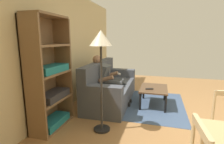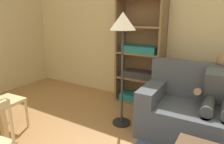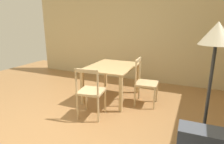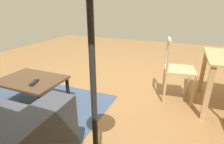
# 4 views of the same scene
# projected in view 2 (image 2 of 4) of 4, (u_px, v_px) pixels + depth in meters

# --- Properties ---
(wall_back) EXTENTS (6.60, 0.12, 2.59)m
(wall_back) POSITION_uv_depth(u_px,v_px,m) (173.00, 35.00, 3.57)
(wall_back) COLOR #D1BC8C
(wall_back) RESTS_ON ground_plane
(couch) EXTENTS (2.11, 0.93, 0.98)m
(couch) POSITION_uv_depth(u_px,v_px,m) (224.00, 117.00, 2.62)
(couch) COLOR #474C56
(couch) RESTS_ON ground_plane
(person_lounging) EXTENTS (0.60, 0.94, 1.15)m
(person_lounging) POSITION_uv_depth(u_px,v_px,m) (219.00, 97.00, 2.61)
(person_lounging) COLOR #4C5156
(person_lounging) RESTS_ON ground_plane
(bookshelf) EXTENTS (0.85, 0.36, 1.92)m
(bookshelf) POSITION_uv_depth(u_px,v_px,m) (140.00, 61.00, 3.75)
(bookshelf) COLOR brown
(bookshelf) RESTS_ON ground_plane
(dining_chair_near_wall) EXTENTS (0.45, 0.45, 0.94)m
(dining_chair_near_wall) POSITION_uv_depth(u_px,v_px,m) (2.00, 102.00, 2.85)
(dining_chair_near_wall) COLOR #D1B27F
(dining_chair_near_wall) RESTS_ON ground_plane
(floor_lamp) EXTENTS (0.36, 0.36, 1.67)m
(floor_lamp) POSITION_uv_depth(u_px,v_px,m) (123.00, 32.00, 2.80)
(floor_lamp) COLOR black
(floor_lamp) RESTS_ON ground_plane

